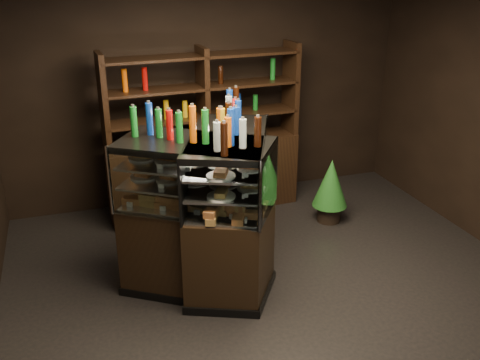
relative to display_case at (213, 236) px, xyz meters
name	(u,v)px	position (x,y,z in m)	size (l,w,h in m)	color
ground	(283,298)	(0.52, -0.47, -0.49)	(5.00, 5.00, 0.00)	black
room_shell	(290,91)	(0.52, -0.47, 1.45)	(5.02, 5.02, 3.01)	black
display_case	(213,236)	(0.00, 0.00, 0.00)	(1.65, 1.50, 1.47)	black
food_display	(212,176)	(0.00, 0.00, 0.61)	(1.22, 1.21, 0.45)	#D78C4D
bottles_top	(211,122)	(0.00, 0.00, 1.11)	(1.06, 1.07, 0.30)	#147223
potted_conifer	(331,182)	(1.65, 0.82, 0.01)	(0.41, 0.41, 0.88)	black
back_shelving	(205,164)	(0.34, 1.58, 0.12)	(2.32, 0.54, 2.00)	black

